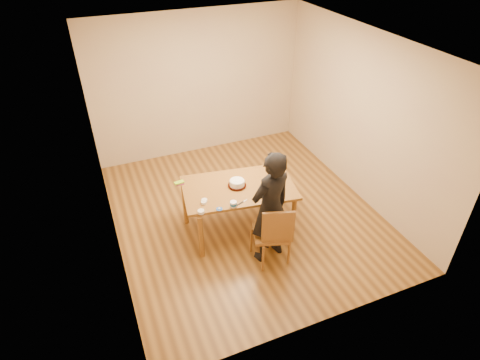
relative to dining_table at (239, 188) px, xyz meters
name	(u,v)px	position (x,y,z in m)	size (l,w,h in m)	color
room_shell	(236,129)	(0.22, 0.61, 0.62)	(4.00, 4.50, 2.70)	brown
dining_table	(239,188)	(0.00, 0.00, 0.00)	(1.61, 0.95, 0.04)	brown
dining_chair	(271,233)	(0.15, -0.77, -0.28)	(0.46, 0.46, 0.04)	brown
cake_plate	(237,186)	(-0.02, 0.02, 0.03)	(0.27, 0.27, 0.02)	red
cake	(237,183)	(-0.02, 0.02, 0.08)	(0.22, 0.22, 0.07)	white
frosting_dome	(237,180)	(-0.02, 0.02, 0.12)	(0.21, 0.21, 0.03)	white
frosting_tub	(233,204)	(-0.24, -0.40, 0.06)	(0.09, 0.09, 0.08)	white
frosting_lid	(219,209)	(-0.44, -0.38, 0.02)	(0.09, 0.09, 0.01)	#1A4AAE
frosting_dollop	(219,208)	(-0.44, -0.38, 0.04)	(0.04, 0.04, 0.02)	white
ramekin_green	(201,212)	(-0.69, -0.37, 0.04)	(0.09, 0.09, 0.04)	white
ramekin_yellow	(204,202)	(-0.59, -0.18, 0.04)	(0.07, 0.07, 0.04)	white
ramekin_multi	(204,201)	(-0.57, -0.15, 0.04)	(0.08, 0.08, 0.04)	white
candy_box_pink	(180,184)	(-0.78, 0.39, 0.03)	(0.12, 0.06, 0.02)	#E9366D
candy_box_green	(179,182)	(-0.78, 0.39, 0.05)	(0.14, 0.07, 0.02)	green
spatula	(239,204)	(-0.16, -0.39, 0.02)	(0.17, 0.02, 0.01)	black
person	(270,208)	(0.15, -0.73, 0.11)	(0.62, 0.40, 1.69)	black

